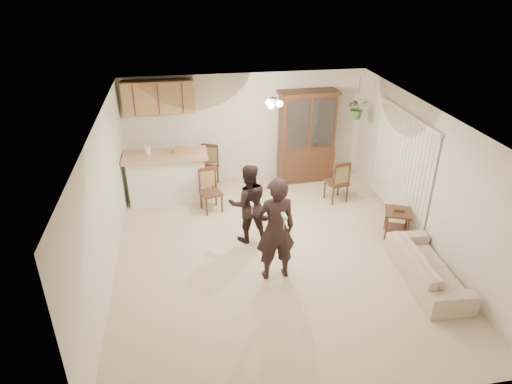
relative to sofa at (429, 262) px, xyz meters
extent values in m
plane|color=beige|center=(-2.31, 1.21, -0.37)|extent=(6.50, 6.50, 0.00)
cube|color=white|center=(-2.31, 1.21, 2.13)|extent=(5.50, 6.50, 0.02)
cube|color=beige|center=(-2.31, 4.46, 0.88)|extent=(5.50, 0.02, 2.50)
cube|color=beige|center=(-2.31, -2.04, 0.88)|extent=(5.50, 0.02, 2.50)
cube|color=beige|center=(-5.06, 1.21, 0.88)|extent=(0.02, 6.50, 2.50)
cube|color=beige|center=(0.44, 1.21, 0.88)|extent=(0.02, 6.50, 2.50)
cube|color=silver|center=(-4.16, 3.56, 0.13)|extent=(1.60, 0.55, 1.00)
cube|color=tan|center=(-4.16, 3.56, 0.68)|extent=(1.75, 0.70, 0.08)
cube|color=olive|center=(-4.21, 4.28, 1.73)|extent=(1.50, 0.34, 0.70)
imported|color=#315C25|center=(-0.01, 3.61, 1.48)|extent=(0.43, 0.37, 0.48)
cylinder|color=black|center=(-0.01, 3.61, 1.81)|extent=(0.01, 0.01, 0.65)
imported|color=#F0DFC5|center=(0.00, 0.00, 0.00)|extent=(0.83, 1.91, 0.73)
imported|color=black|center=(-2.42, 0.55, 0.53)|extent=(0.69, 0.49, 1.80)
imported|color=black|center=(-2.68, 1.72, 0.31)|extent=(0.67, 0.54, 1.35)
cube|color=#382214|center=(-0.95, 4.14, 0.05)|extent=(1.27, 0.56, 0.83)
cube|color=#382214|center=(-0.95, 4.14, 1.08)|extent=(1.26, 0.50, 1.24)
cube|color=#B4C0C4|center=(-0.95, 4.14, 1.08)|extent=(1.08, 0.07, 1.09)
cube|color=#382214|center=(-0.95, 4.14, 1.73)|extent=(1.37, 0.58, 0.06)
cube|color=#382214|center=(0.10, 1.38, 0.14)|extent=(0.63, 0.63, 0.04)
cube|color=#382214|center=(0.10, 1.38, -0.22)|extent=(0.53, 0.53, 0.03)
cube|color=#382214|center=(0.10, 1.38, 0.19)|extent=(0.20, 0.17, 0.06)
cube|color=#382214|center=(-3.27, 2.94, 0.04)|extent=(0.50, 0.50, 0.04)
cube|color=#A38E51|center=(-3.27, 2.94, 0.29)|extent=(0.30, 0.12, 0.35)
cube|color=#382214|center=(-3.27, 2.94, 0.51)|extent=(0.37, 0.14, 0.07)
cube|color=#382214|center=(-3.25, 4.14, 0.06)|extent=(0.56, 0.56, 0.05)
cube|color=#A38E51|center=(-3.25, 4.14, 0.32)|extent=(0.30, 0.16, 0.37)
cube|color=#382214|center=(-3.25, 4.14, 0.56)|extent=(0.37, 0.19, 0.07)
cube|color=#382214|center=(-0.57, 2.95, 0.06)|extent=(0.51, 0.51, 0.05)
cube|color=#A38E51|center=(-0.57, 2.95, 0.31)|extent=(0.31, 0.11, 0.37)
cube|color=#382214|center=(-0.57, 2.95, 0.55)|extent=(0.38, 0.12, 0.07)
cube|color=silver|center=(-2.39, 0.13, 1.01)|extent=(0.06, 0.16, 0.05)
cube|color=silver|center=(-2.67, 1.37, 0.56)|extent=(0.05, 0.13, 0.04)
camera|label=1|loc=(-3.74, -5.46, 4.33)|focal=32.00mm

